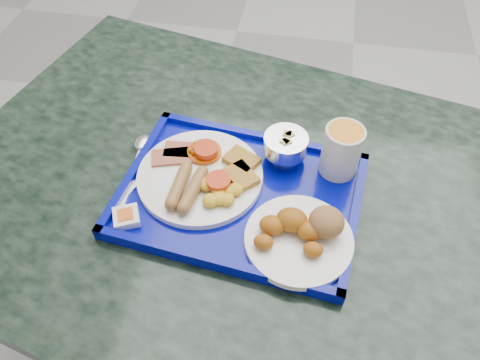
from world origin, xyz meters
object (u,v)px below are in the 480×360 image
object	(u,v)px
tray	(240,196)
juice_cup	(342,149)
bread_plate	(302,233)
fruit_bowl	(286,145)
main_plate	(203,176)
table	(259,250)

from	to	relation	value
tray	juice_cup	distance (m)	0.21
bread_plate	fruit_bowl	xyz separation A→B (m)	(-0.05, 0.19, 0.02)
tray	juice_cup	xyz separation A→B (m)	(0.18, 0.10, 0.06)
tray	juice_cup	world-z (taller)	juice_cup
main_plate	fruit_bowl	distance (m)	0.17
main_plate	bread_plate	world-z (taller)	bread_plate
table	bread_plate	xyz separation A→B (m)	(0.08, -0.10, 0.24)
table	bread_plate	size ratio (longest dim) A/B	7.65
main_plate	fruit_bowl	world-z (taller)	fruit_bowl
bread_plate	juice_cup	size ratio (longest dim) A/B	1.82
table	fruit_bowl	xyz separation A→B (m)	(0.03, 0.08, 0.26)
bread_plate	fruit_bowl	distance (m)	0.19
tray	main_plate	size ratio (longest dim) A/B	1.97
table	fruit_bowl	world-z (taller)	fruit_bowl
table	main_plate	world-z (taller)	main_plate
table	juice_cup	distance (m)	0.32
juice_cup	bread_plate	bearing A→B (deg)	-106.99
bread_plate	juice_cup	world-z (taller)	juice_cup
tray	bread_plate	size ratio (longest dim) A/B	2.53
table	fruit_bowl	distance (m)	0.27
bread_plate	fruit_bowl	world-z (taller)	bread_plate
main_plate	juice_cup	distance (m)	0.27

